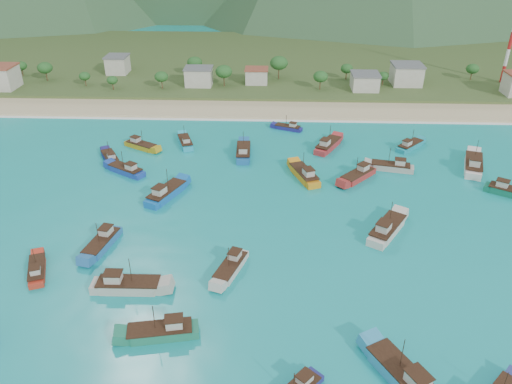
{
  "coord_description": "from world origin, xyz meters",
  "views": [
    {
      "loc": [
        -4.09,
        -76.41,
        55.43
      ],
      "look_at": [
        -7.84,
        18.0,
        3.0
      ],
      "focal_mm": 35.0,
      "sensor_mm": 36.0,
      "label": 1
    }
  ],
  "objects_px": {
    "boat_28": "(102,243)",
    "boat_33": "(162,332)",
    "boat_22": "(328,146)",
    "boat_25": "(126,170)",
    "boat_0": "(127,286)",
    "boat_15": "(473,165)",
    "boat_8": "(37,271)",
    "boat_13": "(231,268)",
    "boat_29": "(166,193)",
    "boat_27": "(185,142)",
    "boat_31": "(110,158)",
    "boat_3": "(391,167)",
    "boat_17": "(404,377)",
    "boat_11": "(243,153)",
    "boat_19": "(288,128)",
    "boat_2": "(510,192)",
    "boat_24": "(141,146)",
    "boat_23": "(387,230)",
    "boat_32": "(410,146)",
    "boat_9": "(358,176)",
    "boat_1": "(304,175)"
  },
  "relations": [
    {
      "from": "boat_13",
      "to": "boat_29",
      "type": "bearing_deg",
      "value": -38.13
    },
    {
      "from": "boat_0",
      "to": "boat_15",
      "type": "bearing_deg",
      "value": 122.62
    },
    {
      "from": "boat_9",
      "to": "boat_23",
      "type": "bearing_deg",
      "value": 138.71
    },
    {
      "from": "boat_33",
      "to": "boat_23",
      "type": "bearing_deg",
      "value": -63.54
    },
    {
      "from": "boat_28",
      "to": "boat_33",
      "type": "distance_m",
      "value": 27.77
    },
    {
      "from": "boat_25",
      "to": "boat_31",
      "type": "height_order",
      "value": "boat_25"
    },
    {
      "from": "boat_17",
      "to": "boat_32",
      "type": "bearing_deg",
      "value": 46.81
    },
    {
      "from": "boat_31",
      "to": "boat_32",
      "type": "distance_m",
      "value": 79.91
    },
    {
      "from": "boat_17",
      "to": "boat_23",
      "type": "relative_size",
      "value": 1.03
    },
    {
      "from": "boat_0",
      "to": "boat_31",
      "type": "bearing_deg",
      "value": -161.27
    },
    {
      "from": "boat_3",
      "to": "boat_22",
      "type": "relative_size",
      "value": 0.93
    },
    {
      "from": "boat_1",
      "to": "boat_22",
      "type": "relative_size",
      "value": 1.02
    },
    {
      "from": "boat_29",
      "to": "boat_25",
      "type": "bearing_deg",
      "value": 161.32
    },
    {
      "from": "boat_27",
      "to": "boat_19",
      "type": "bearing_deg",
      "value": 4.54
    },
    {
      "from": "boat_23",
      "to": "boat_28",
      "type": "height_order",
      "value": "boat_23"
    },
    {
      "from": "boat_33",
      "to": "boat_32",
      "type": "bearing_deg",
      "value": -47.07
    },
    {
      "from": "boat_23",
      "to": "boat_24",
      "type": "bearing_deg",
      "value": 178.35
    },
    {
      "from": "boat_9",
      "to": "boat_24",
      "type": "height_order",
      "value": "boat_9"
    },
    {
      "from": "boat_19",
      "to": "boat_33",
      "type": "height_order",
      "value": "boat_33"
    },
    {
      "from": "boat_27",
      "to": "boat_13",
      "type": "bearing_deg",
      "value": -91.48
    },
    {
      "from": "boat_23",
      "to": "boat_24",
      "type": "distance_m",
      "value": 70.97
    },
    {
      "from": "boat_28",
      "to": "boat_13",
      "type": "bearing_deg",
      "value": 177.54
    },
    {
      "from": "boat_0",
      "to": "boat_24",
      "type": "xyz_separation_m",
      "value": [
        -11.97,
        58.49,
        -0.21
      ]
    },
    {
      "from": "boat_28",
      "to": "boat_3",
      "type": "bearing_deg",
      "value": -138.27
    },
    {
      "from": "boat_0",
      "to": "boat_17",
      "type": "bearing_deg",
      "value": 66.72
    },
    {
      "from": "boat_1",
      "to": "boat_24",
      "type": "height_order",
      "value": "boat_1"
    },
    {
      "from": "boat_0",
      "to": "boat_15",
      "type": "relative_size",
      "value": 0.86
    },
    {
      "from": "boat_17",
      "to": "boat_22",
      "type": "relative_size",
      "value": 1.09
    },
    {
      "from": "boat_13",
      "to": "boat_31",
      "type": "height_order",
      "value": "boat_13"
    },
    {
      "from": "boat_13",
      "to": "boat_28",
      "type": "height_order",
      "value": "boat_28"
    },
    {
      "from": "boat_11",
      "to": "boat_0",
      "type": "bearing_deg",
      "value": -108.59
    },
    {
      "from": "boat_3",
      "to": "boat_27",
      "type": "xyz_separation_m",
      "value": [
        -53.78,
        13.43,
        -0.08
      ]
    },
    {
      "from": "boat_22",
      "to": "boat_25",
      "type": "height_order",
      "value": "boat_22"
    },
    {
      "from": "boat_2",
      "to": "boat_19",
      "type": "relative_size",
      "value": 1.27
    },
    {
      "from": "boat_13",
      "to": "boat_32",
      "type": "relative_size",
      "value": 1.16
    },
    {
      "from": "boat_11",
      "to": "boat_8",
      "type": "bearing_deg",
      "value": -125.33
    },
    {
      "from": "boat_13",
      "to": "boat_15",
      "type": "distance_m",
      "value": 71.55
    },
    {
      "from": "boat_2",
      "to": "boat_29",
      "type": "relative_size",
      "value": 0.88
    },
    {
      "from": "boat_28",
      "to": "boat_0",
      "type": "bearing_deg",
      "value": 135.46
    },
    {
      "from": "boat_25",
      "to": "boat_27",
      "type": "relative_size",
      "value": 1.02
    },
    {
      "from": "boat_2",
      "to": "boat_8",
      "type": "height_order",
      "value": "boat_2"
    },
    {
      "from": "boat_13",
      "to": "boat_29",
      "type": "relative_size",
      "value": 0.85
    },
    {
      "from": "boat_2",
      "to": "boat_8",
      "type": "relative_size",
      "value": 1.18
    },
    {
      "from": "boat_8",
      "to": "boat_28",
      "type": "relative_size",
      "value": 0.84
    },
    {
      "from": "boat_3",
      "to": "boat_23",
      "type": "height_order",
      "value": "boat_23"
    },
    {
      "from": "boat_19",
      "to": "boat_13",
      "type": "bearing_deg",
      "value": -167.89
    },
    {
      "from": "boat_28",
      "to": "boat_33",
      "type": "xyz_separation_m",
      "value": [
        16.12,
        -22.62,
        0.03
      ]
    },
    {
      "from": "boat_11",
      "to": "boat_23",
      "type": "height_order",
      "value": "boat_23"
    },
    {
      "from": "boat_25",
      "to": "boat_28",
      "type": "xyz_separation_m",
      "value": [
        3.76,
        -31.04,
        0.03
      ]
    },
    {
      "from": "boat_22",
      "to": "boat_19",
      "type": "bearing_deg",
      "value": 156.69
    }
  ]
}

